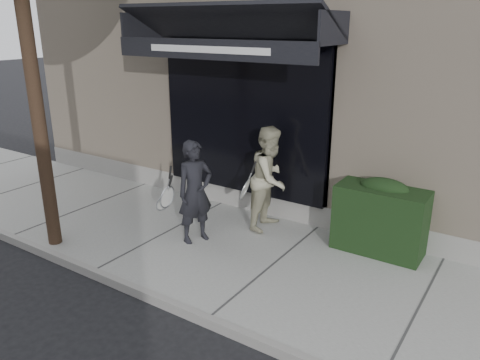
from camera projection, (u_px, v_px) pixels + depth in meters
The scene contains 7 objects.
ground at pixel (274, 271), 6.73m from camera, with size 80.00×80.00×0.00m, color black.
sidewalk at pixel (274, 267), 6.71m from camera, with size 20.00×3.00×0.12m, color gray.
curb at pixel (209, 321), 5.48m from camera, with size 20.00×0.10×0.14m, color gray.
building_facade at pixel (394, 55), 9.77m from camera, with size 14.30×8.04×5.64m.
hedge at pixel (381, 217), 6.93m from camera, with size 1.30×0.70×1.14m.
pedestrian_front at pixel (195, 192), 7.16m from camera, with size 0.75×0.84×1.61m.
pedestrian_back at pixel (270, 178), 7.63m from camera, with size 0.71×0.93×1.72m.
Camera 1 is at (2.87, -5.23, 3.41)m, focal length 35.00 mm.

